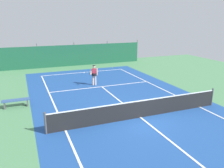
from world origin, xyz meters
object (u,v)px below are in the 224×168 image
object	(u,v)px
tennis_net	(141,109)
tennis_player	(94,74)
parked_car	(80,54)
courtside_bench	(16,101)
tennis_ball_near_player	(113,68)

from	to	relation	value
tennis_net	tennis_player	size ratio (longest dim) A/B	6.17
parked_car	courtside_bench	size ratio (longest dim) A/B	2.72
tennis_player	courtside_bench	world-z (taller)	tennis_player
tennis_ball_near_player	courtside_bench	size ratio (longest dim) A/B	0.04
tennis_ball_near_player	parked_car	size ratio (longest dim) A/B	0.02
tennis_player	parked_car	xyz separation A→B (m)	(1.72, 11.65, -0.12)
tennis_net	tennis_player	world-z (taller)	tennis_player
parked_car	courtside_bench	xyz separation A→B (m)	(-7.63, -14.50, -0.46)
courtside_bench	parked_car	bearing A→B (deg)	62.25
tennis_net	parked_car	bearing A→B (deg)	85.97
tennis_net	parked_car	xyz separation A→B (m)	(1.32, 18.72, 0.33)
tennis_player	parked_car	size ratio (longest dim) A/B	0.38
tennis_net	tennis_player	bearing A→B (deg)	93.25
tennis_net	tennis_player	distance (m)	7.09
tennis_player	parked_car	world-z (taller)	parked_car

